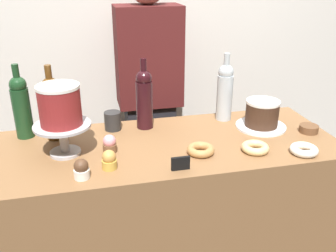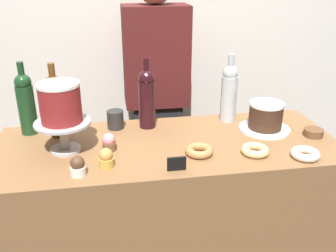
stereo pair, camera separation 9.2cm
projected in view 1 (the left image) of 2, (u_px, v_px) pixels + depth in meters
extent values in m
cube|color=silver|center=(135.00, 19.00, 2.19)|extent=(6.00, 0.05, 2.60)
cube|color=brown|center=(168.00, 228.00, 1.76)|extent=(1.46, 0.58, 0.89)
cylinder|color=#B2B2B7|center=(66.00, 152.00, 1.49)|extent=(0.12, 0.12, 0.01)
cylinder|color=#B2B2B7|center=(64.00, 139.00, 1.47)|extent=(0.04, 0.04, 0.11)
cylinder|color=#B2B2B7|center=(62.00, 125.00, 1.45)|extent=(0.22, 0.22, 0.01)
cylinder|color=maroon|center=(60.00, 106.00, 1.42)|extent=(0.16, 0.16, 0.15)
cylinder|color=white|center=(57.00, 86.00, 1.38)|extent=(0.16, 0.16, 0.01)
cylinder|color=white|center=(261.00, 126.00, 1.74)|extent=(0.23, 0.23, 0.01)
cylinder|color=#3D2619|center=(262.00, 114.00, 1.71)|extent=(0.15, 0.15, 0.11)
cylinder|color=white|center=(263.00, 102.00, 1.69)|extent=(0.15, 0.15, 0.01)
cylinder|color=#B2BCC1|center=(224.00, 98.00, 1.79)|extent=(0.08, 0.08, 0.22)
sphere|color=#B2BCC1|center=(226.00, 72.00, 1.74)|extent=(0.07, 0.07, 0.07)
cylinder|color=#B2BCC1|center=(227.00, 61.00, 1.72)|extent=(0.03, 0.03, 0.08)
cylinder|color=#5B3814|center=(54.00, 114.00, 1.59)|extent=(0.08, 0.08, 0.22)
sphere|color=#5B3814|center=(50.00, 86.00, 1.54)|extent=(0.07, 0.07, 0.07)
cylinder|color=#5B3814|center=(48.00, 74.00, 1.52)|extent=(0.03, 0.03, 0.08)
cylinder|color=#193D1E|center=(23.00, 113.00, 1.60)|extent=(0.08, 0.08, 0.22)
sphere|color=#193D1E|center=(18.00, 85.00, 1.55)|extent=(0.07, 0.07, 0.07)
cylinder|color=#193D1E|center=(16.00, 73.00, 1.53)|extent=(0.03, 0.03, 0.08)
cylinder|color=black|center=(144.00, 105.00, 1.70)|extent=(0.08, 0.08, 0.22)
sphere|color=black|center=(144.00, 78.00, 1.65)|extent=(0.07, 0.07, 0.07)
cylinder|color=black|center=(143.00, 67.00, 1.63)|extent=(0.03, 0.03, 0.08)
cylinder|color=white|center=(82.00, 174.00, 1.31)|extent=(0.06, 0.06, 0.03)
sphere|color=brown|center=(81.00, 166.00, 1.30)|extent=(0.05, 0.05, 0.05)
cylinder|color=gold|center=(109.00, 164.00, 1.38)|extent=(0.06, 0.06, 0.03)
sphere|color=#CC9347|center=(109.00, 157.00, 1.36)|extent=(0.05, 0.05, 0.05)
cylinder|color=brown|center=(110.00, 148.00, 1.50)|extent=(0.06, 0.06, 0.03)
sphere|color=pink|center=(109.00, 141.00, 1.49)|extent=(0.05, 0.05, 0.05)
torus|color=#E0C17F|center=(255.00, 148.00, 1.50)|extent=(0.11, 0.11, 0.03)
torus|color=silver|center=(304.00, 150.00, 1.49)|extent=(0.11, 0.11, 0.03)
torus|color=#B27F47|center=(201.00, 150.00, 1.49)|extent=(0.11, 0.11, 0.03)
cylinder|color=brown|center=(308.00, 131.00, 1.68)|extent=(0.08, 0.08, 0.01)
cylinder|color=brown|center=(309.00, 129.00, 1.68)|extent=(0.08, 0.08, 0.01)
cylinder|color=brown|center=(309.00, 127.00, 1.68)|extent=(0.08, 0.08, 0.01)
cube|color=black|center=(181.00, 163.00, 1.36)|extent=(0.07, 0.01, 0.05)
cylinder|color=#282828|center=(113.00, 121.00, 1.70)|extent=(0.08, 0.08, 0.08)
cube|color=black|center=(151.00, 166.00, 2.34)|extent=(0.28, 0.18, 0.85)
cube|color=#4C1919|center=(149.00, 56.00, 2.07)|extent=(0.36, 0.22, 0.55)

